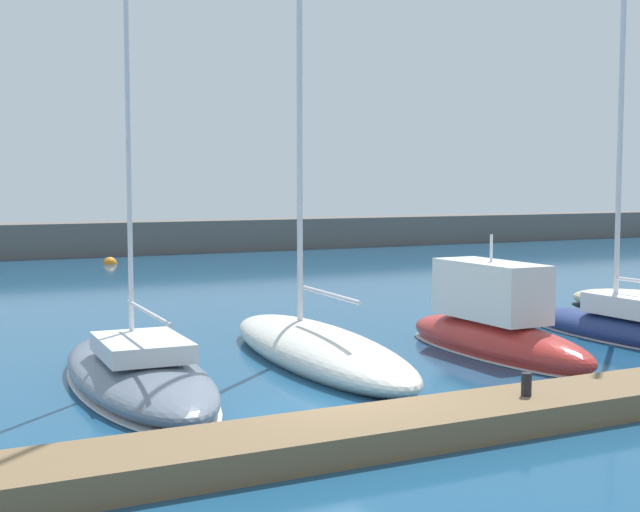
{
  "coord_description": "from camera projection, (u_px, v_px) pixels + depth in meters",
  "views": [
    {
      "loc": [
        -7.84,
        -15.06,
        4.53
      ],
      "look_at": [
        3.25,
        6.81,
        2.51
      ],
      "focal_mm": 49.44,
      "sensor_mm": 36.0,
      "label": 1
    }
  ],
  "objects": [
    {
      "name": "ground_plane",
      "position": [
        329.0,
        415.0,
        17.29
      ],
      "size": [
        120.0,
        120.0,
        0.0
      ],
      "primitive_type": "plane",
      "color": "navy"
    },
    {
      "name": "dock_pier",
      "position": [
        387.0,
        429.0,
        15.33
      ],
      "size": [
        37.0,
        1.86,
        0.51
      ],
      "primitive_type": "cube",
      "color": "brown",
      "rests_on": "ground_plane"
    },
    {
      "name": "breakwater_seawall",
      "position": [
        18.0,
        241.0,
        54.04
      ],
      "size": [
        108.0,
        3.66,
        2.1
      ],
      "primitive_type": "cube",
      "color": "#5B5651",
      "rests_on": "ground_plane"
    },
    {
      "name": "sailboat_slate_fourth",
      "position": [
        137.0,
        371.0,
        19.62
      ],
      "size": [
        3.18,
        9.03,
        16.75
      ],
      "rotation": [
        0.0,
        0.0,
        1.53
      ],
      "color": "slate",
      "rests_on": "ground_plane"
    },
    {
      "name": "sailboat_ivory_fifth",
      "position": [
        316.0,
        343.0,
        22.37
      ],
      "size": [
        3.06,
        9.93,
        21.67
      ],
      "rotation": [
        0.0,
        0.0,
        1.52
      ],
      "color": "silver",
      "rests_on": "ground_plane"
    },
    {
      "name": "motorboat_red_sixth",
      "position": [
        494.0,
        327.0,
        23.52
      ],
      "size": [
        1.98,
        7.27,
        3.49
      ],
      "rotation": [
        0.0,
        0.0,
        1.57
      ],
      "color": "#B72D28",
      "rests_on": "ground_plane"
    },
    {
      "name": "sailboat_navy_seventh",
      "position": [
        631.0,
        325.0,
        25.62
      ],
      "size": [
        2.43,
        8.01,
        15.01
      ],
      "rotation": [
        0.0,
        0.0,
        1.58
      ],
      "color": "navy",
      "rests_on": "ground_plane"
    },
    {
      "name": "mooring_buoy_orange",
      "position": [
        110.0,
        264.0,
        49.77
      ],
      "size": [
        0.8,
        0.8,
        0.8
      ],
      "primitive_type": "sphere",
      "color": "orange",
      "rests_on": "ground_plane"
    },
    {
      "name": "dock_bollard",
      "position": [
        526.0,
        384.0,
        16.68
      ],
      "size": [
        0.2,
        0.2,
        0.44
      ],
      "primitive_type": "cylinder",
      "color": "black",
      "rests_on": "dock_pier"
    }
  ]
}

